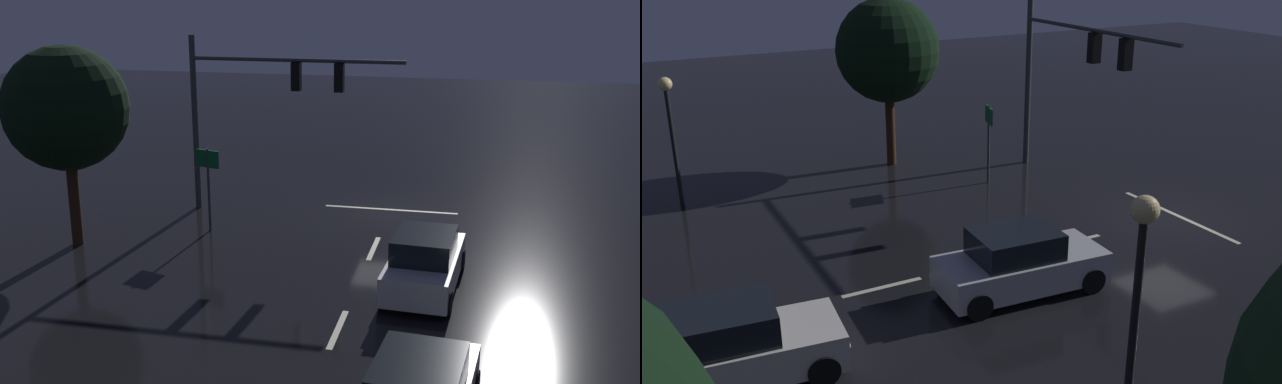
# 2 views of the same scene
# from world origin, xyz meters

# --- Properties ---
(ground_plane) EXTENTS (80.00, 80.00, 0.00)m
(ground_plane) POSITION_xyz_m (0.00, 0.00, 0.00)
(ground_plane) COLOR black
(traffic_signal_assembly) EXTENTS (7.86, 0.47, 6.47)m
(traffic_signal_assembly) POSITION_xyz_m (4.67, 0.83, 4.41)
(traffic_signal_assembly) COLOR #383A3D
(traffic_signal_assembly) RESTS_ON ground_plane
(lane_dash_far) EXTENTS (0.16, 2.20, 0.01)m
(lane_dash_far) POSITION_xyz_m (0.00, 4.00, 0.00)
(lane_dash_far) COLOR beige
(lane_dash_far) RESTS_ON ground_plane
(lane_dash_mid) EXTENTS (0.16, 2.20, 0.01)m
(lane_dash_mid) POSITION_xyz_m (0.00, 10.00, 0.00)
(lane_dash_mid) COLOR beige
(lane_dash_mid) RESTS_ON ground_plane
(stop_bar) EXTENTS (5.00, 0.16, 0.01)m
(stop_bar) POSITION_xyz_m (0.00, -0.36, 0.00)
(stop_bar) COLOR beige
(stop_bar) RESTS_ON ground_plane
(car_approaching) EXTENTS (2.15, 4.46, 1.70)m
(car_approaching) POSITION_xyz_m (-1.86, 7.00, 0.80)
(car_approaching) COLOR #B7B7BC
(car_approaching) RESTS_ON ground_plane
(route_sign) EXTENTS (0.88, 0.32, 2.90)m
(route_sign) POSITION_xyz_m (5.79, 3.42, 2.09)
(route_sign) COLOR #383A3D
(route_sign) RESTS_ON ground_plane
(tree_right_far) EXTENTS (3.94, 3.94, 6.48)m
(tree_right_far) POSITION_xyz_m (9.55, 5.66, 4.49)
(tree_right_far) COLOR #382314
(tree_right_far) RESTS_ON ground_plane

